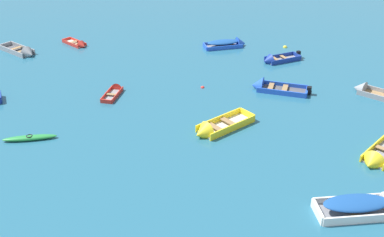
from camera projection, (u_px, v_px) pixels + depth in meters
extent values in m
cube|color=beige|center=(226.00, 126.00, 30.93)|extent=(3.62, 3.46, 0.12)
cube|color=yellow|center=(233.00, 128.00, 30.38)|extent=(2.93, 2.69, 0.48)
cube|color=yellow|center=(219.00, 120.00, 31.31)|extent=(2.93, 2.69, 0.48)
cube|color=yellow|center=(247.00, 114.00, 31.93)|extent=(1.01, 1.08, 0.48)
cone|color=yellow|center=(202.00, 133.00, 29.70)|extent=(1.54, 1.57, 1.31)
cube|color=#937047|center=(228.00, 121.00, 30.91)|extent=(1.12, 1.18, 0.03)
cube|color=#937047|center=(215.00, 127.00, 30.27)|extent=(1.12, 1.18, 0.03)
cube|color=beige|center=(74.00, 44.00, 44.63)|extent=(2.43, 2.25, 0.07)
cube|color=red|center=(78.00, 41.00, 44.87)|extent=(1.99, 1.72, 0.30)
cube|color=red|center=(70.00, 44.00, 44.28)|extent=(1.99, 1.72, 0.30)
cube|color=red|center=(66.00, 39.00, 45.35)|extent=(0.65, 0.74, 0.30)
cone|color=red|center=(83.00, 46.00, 43.76)|extent=(1.02, 1.05, 0.87)
cube|color=#937047|center=(73.00, 42.00, 44.63)|extent=(0.73, 0.79, 0.03)
cube|color=#937047|center=(78.00, 44.00, 44.18)|extent=(0.73, 0.79, 0.03)
cube|color=#99754C|center=(383.00, 97.00, 34.67)|extent=(3.43, 2.93, 0.10)
cube|color=gray|center=(381.00, 99.00, 34.15)|extent=(2.90, 2.09, 0.39)
cone|color=gray|center=(359.00, 89.00, 35.58)|extent=(1.37, 1.47, 1.23)
cube|color=gray|center=(282.00, 60.00, 41.02)|extent=(3.01, 2.25, 0.10)
cube|color=navy|center=(286.00, 61.00, 40.49)|extent=(2.67, 1.42, 0.40)
cube|color=navy|center=(279.00, 56.00, 41.40)|extent=(2.67, 1.42, 0.40)
cube|color=navy|center=(297.00, 56.00, 41.48)|extent=(0.61, 1.05, 0.40)
cone|color=navy|center=(267.00, 61.00, 40.38)|extent=(1.10, 1.28, 1.09)
cube|color=#937047|center=(284.00, 57.00, 40.97)|extent=(0.74, 1.05, 0.03)
cube|color=#937047|center=(276.00, 59.00, 40.65)|extent=(0.74, 1.05, 0.03)
cube|color=black|center=(298.00, 54.00, 41.46)|extent=(0.38, 0.39, 0.56)
cube|color=gray|center=(223.00, 47.00, 43.93)|extent=(3.44, 2.12, 0.09)
cube|color=blue|center=(221.00, 43.00, 44.44)|extent=(3.24, 1.05, 0.35)
cube|color=blue|center=(225.00, 48.00, 43.30)|extent=(3.24, 1.05, 0.35)
cube|color=blue|center=(205.00, 47.00, 43.52)|extent=(0.51, 1.29, 0.35)
cone|color=blue|center=(241.00, 44.00, 44.23)|extent=(1.10, 1.44, 1.27)
cube|color=#937047|center=(221.00, 45.00, 43.80)|extent=(0.68, 1.24, 0.03)
cube|color=#937047|center=(231.00, 44.00, 44.01)|extent=(0.68, 1.24, 0.03)
ellipsoid|color=#19478C|center=(223.00, 42.00, 43.73)|extent=(3.16, 1.99, 0.35)
ellipsoid|color=#288C3D|center=(30.00, 138.00, 29.46)|extent=(3.30, 1.19, 0.29)
torus|color=black|center=(29.00, 136.00, 29.40)|extent=(0.47, 0.47, 0.06)
cube|color=gray|center=(355.00, 212.00, 23.44)|extent=(3.78, 1.98, 0.12)
cube|color=white|center=(349.00, 199.00, 24.02)|extent=(3.73, 0.68, 0.47)
cube|color=white|center=(362.00, 219.00, 22.68)|extent=(3.73, 0.68, 0.47)
cube|color=white|center=(318.00, 212.00, 23.18)|extent=(0.39, 1.51, 0.47)
cube|color=#937047|center=(352.00, 208.00, 23.29)|extent=(0.60, 1.41, 0.03)
ellipsoid|color=#19478C|center=(356.00, 203.00, 23.18)|extent=(3.46, 1.87, 0.39)
cube|color=gray|center=(383.00, 154.00, 28.03)|extent=(2.99, 3.24, 0.10)
cube|color=yellow|center=(373.00, 148.00, 28.35)|extent=(2.20, 2.60, 0.41)
cone|color=yellow|center=(371.00, 164.00, 26.83)|extent=(1.46, 1.40, 1.27)
cube|color=#937047|center=(378.00, 156.00, 27.40)|extent=(1.13, 1.02, 0.03)
cube|color=gray|center=(112.00, 96.00, 34.92)|extent=(1.15, 2.40, 0.07)
cube|color=red|center=(107.00, 94.00, 34.94)|extent=(0.45, 2.38, 0.30)
cube|color=red|center=(118.00, 95.00, 34.79)|extent=(0.45, 2.38, 0.30)
cube|color=red|center=(106.00, 102.00, 33.83)|extent=(0.82, 0.22, 0.30)
cone|color=red|center=(118.00, 87.00, 35.93)|extent=(0.88, 0.68, 0.80)
cube|color=#937047|center=(111.00, 94.00, 34.73)|extent=(0.77, 0.37, 0.03)
cube|color=#4C4C51|center=(17.00, 51.00, 42.83)|extent=(3.46, 2.95, 0.11)
cube|color=gray|center=(23.00, 48.00, 43.17)|extent=(2.95, 2.17, 0.45)
cube|color=gray|center=(11.00, 52.00, 42.32)|extent=(2.95, 2.17, 0.45)
cube|color=gray|center=(5.00, 45.00, 43.73)|extent=(0.81, 1.05, 0.45)
cone|color=gray|center=(29.00, 54.00, 41.71)|extent=(1.36, 1.44, 1.18)
cube|color=#937047|center=(16.00, 48.00, 42.81)|extent=(0.95, 1.11, 0.03)
cube|color=#937047|center=(22.00, 51.00, 42.23)|extent=(0.95, 1.11, 0.03)
cube|color=navy|center=(0.00, 97.00, 34.29)|extent=(0.66, 1.25, 0.47)
cube|color=#4C4C51|center=(282.00, 91.00, 35.65)|extent=(3.65, 2.16, 0.10)
cube|color=blue|center=(281.00, 93.00, 34.96)|extent=(3.49, 0.95, 0.39)
cube|color=blue|center=(284.00, 85.00, 36.20)|extent=(3.49, 0.95, 0.39)
cube|color=blue|center=(307.00, 92.00, 35.13)|extent=(0.49, 1.43, 0.39)
cone|color=blue|center=(257.00, 86.00, 36.04)|extent=(1.13, 1.56, 1.40)
cube|color=#937047|center=(285.00, 88.00, 35.50)|extent=(0.68, 1.36, 0.03)
cube|color=#937047|center=(271.00, 86.00, 35.76)|extent=(0.68, 1.36, 0.03)
cube|color=black|center=(309.00, 90.00, 35.03)|extent=(0.41, 0.44, 0.55)
sphere|color=yellow|center=(285.00, 47.00, 43.87)|extent=(0.38, 0.38, 0.38)
sphere|color=red|center=(203.00, 88.00, 36.21)|extent=(0.28, 0.28, 0.28)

